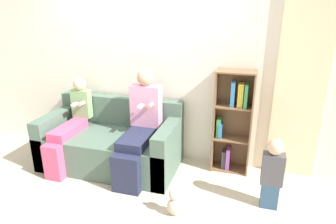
{
  "coord_description": "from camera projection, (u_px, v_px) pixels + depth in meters",
  "views": [
    {
      "loc": [
        1.41,
        -2.68,
        2.02
      ],
      "look_at": [
        0.44,
        0.59,
        0.8
      ],
      "focal_mm": 32.0,
      "sensor_mm": 36.0,
      "label": 1
    }
  ],
  "objects": [
    {
      "name": "toddler_standing",
      "position": [
        272.0,
        172.0,
        3.06
      ],
      "size": [
        0.22,
        0.16,
        0.78
      ],
      "color": "#335170",
      "rests_on": "ground_plane"
    },
    {
      "name": "adult_seated",
      "position": [
        140.0,
        124.0,
        3.63
      ],
      "size": [
        0.38,
        0.85,
        1.29
      ],
      "color": "#232842",
      "rests_on": "ground_plane"
    },
    {
      "name": "back_wall",
      "position": [
        146.0,
        65.0,
        3.97
      ],
      "size": [
        10.0,
        0.06,
        2.55
      ],
      "color": "silver",
      "rests_on": "ground_plane"
    },
    {
      "name": "bookshelf",
      "position": [
        232.0,
        122.0,
        3.73
      ],
      "size": [
        0.46,
        0.26,
        1.3
      ],
      "color": "brown",
      "rests_on": "ground_plane"
    },
    {
      "name": "ground_plane",
      "position": [
        118.0,
        190.0,
        3.47
      ],
      "size": [
        14.0,
        14.0,
        0.0
      ],
      "primitive_type": "plane",
      "color": "beige"
    },
    {
      "name": "child_seated",
      "position": [
        70.0,
        125.0,
        3.87
      ],
      "size": [
        0.26,
        0.86,
        1.11
      ],
      "color": "#DB4C75",
      "rests_on": "ground_plane"
    },
    {
      "name": "teddy_bear",
      "position": [
        174.0,
        202.0,
        3.02
      ],
      "size": [
        0.15,
        0.13,
        0.31
      ],
      "color": "beige",
      "rests_on": "ground_plane"
    },
    {
      "name": "curtain_panel",
      "position": [
        301.0,
        86.0,
        3.45
      ],
      "size": [
        0.57,
        0.04,
        2.29
      ],
      "color": "beige",
      "rests_on": "ground_plane"
    },
    {
      "name": "couch",
      "position": [
        112.0,
        145.0,
        3.94
      ],
      "size": [
        1.75,
        0.89,
        0.85
      ],
      "color": "#4C6656",
      "rests_on": "ground_plane"
    }
  ]
}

